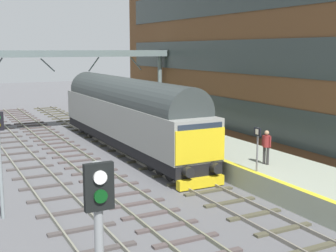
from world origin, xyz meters
The scene contains 9 objects.
ground_plane centered at (0.00, 0.00, 0.00)m, with size 140.00×140.00×0.00m, color #5B5B5E.
track_main centered at (0.00, 0.00, 0.06)m, with size 2.50×60.00×0.15m.
track_adjacent_west centered at (-3.57, 0.00, 0.06)m, with size 2.50×60.00×0.15m.
track_adjacent_far_west centered at (-6.42, 0.00, 0.06)m, with size 2.50×60.00×0.15m.
station_platform centered at (3.60, 0.00, 0.50)m, with size 4.00×44.00×1.01m.
diesel_locomotive centered at (0.00, 5.58, 2.48)m, with size 2.74×18.37×4.68m.
platform_number_sign centered at (1.86, -5.21, 2.33)m, with size 0.10×0.44×2.00m.
waiting_passenger centered at (3.09, -4.36, 1.99)m, with size 0.42×0.50×1.64m.
overhead_footbridge centered at (-1.16, 13.96, 5.83)m, with size 15.72×2.00×6.36m.
Camera 1 is at (-10.80, -21.01, 6.46)m, focal length 48.61 mm.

